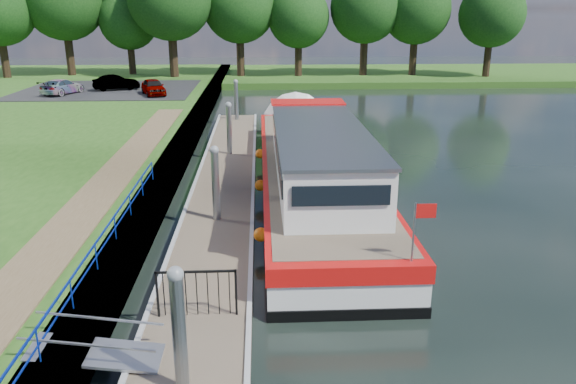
{
  "coord_description": "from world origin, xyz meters",
  "views": [
    {
      "loc": [
        1.52,
        -9.4,
        7.2
      ],
      "look_at": [
        2.4,
        8.26,
        1.4
      ],
      "focal_mm": 35.0,
      "sensor_mm": 36.0,
      "label": 1
    }
  ],
  "objects_px": {
    "pontoon": "(225,185)",
    "car_b": "(116,83)",
    "barge": "(311,164)",
    "car_a": "(153,87)",
    "car_c": "(62,86)"
  },
  "relations": [
    {
      "from": "pontoon",
      "to": "car_b",
      "type": "bearing_deg",
      "value": 112.6
    },
    {
      "from": "pontoon",
      "to": "barge",
      "type": "xyz_separation_m",
      "value": [
        3.6,
        -0.16,
        0.9
      ]
    },
    {
      "from": "pontoon",
      "to": "barge",
      "type": "distance_m",
      "value": 3.71
    },
    {
      "from": "car_a",
      "to": "car_b",
      "type": "bearing_deg",
      "value": 119.89
    },
    {
      "from": "car_a",
      "to": "car_b",
      "type": "relative_size",
      "value": 0.99
    },
    {
      "from": "car_a",
      "to": "car_c",
      "type": "xyz_separation_m",
      "value": [
        -7.15,
        0.81,
        -0.04
      ]
    },
    {
      "from": "pontoon",
      "to": "car_b",
      "type": "xyz_separation_m",
      "value": [
        -10.22,
        24.55,
        1.26
      ]
    },
    {
      "from": "car_b",
      "to": "car_c",
      "type": "height_order",
      "value": "car_b"
    },
    {
      "from": "car_c",
      "to": "car_a",
      "type": "bearing_deg",
      "value": -167.09
    },
    {
      "from": "barge",
      "to": "car_b",
      "type": "distance_m",
      "value": 28.31
    },
    {
      "from": "pontoon",
      "to": "car_b",
      "type": "height_order",
      "value": "car_b"
    },
    {
      "from": "pontoon",
      "to": "car_b",
      "type": "distance_m",
      "value": 26.63
    },
    {
      "from": "barge",
      "to": "car_c",
      "type": "bearing_deg",
      "value": 127.66
    },
    {
      "from": "car_b",
      "to": "car_c",
      "type": "xyz_separation_m",
      "value": [
        -3.62,
        -2.12,
        -0.02
      ]
    },
    {
      "from": "car_a",
      "to": "car_c",
      "type": "relative_size",
      "value": 0.9
    }
  ]
}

